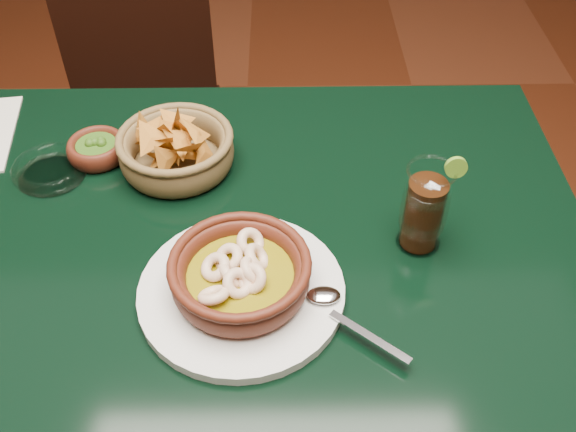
{
  "coord_description": "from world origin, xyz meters",
  "views": [
    {
      "loc": [
        0.13,
        -0.67,
        1.44
      ],
      "look_at": [
        0.14,
        -0.02,
        0.81
      ],
      "focal_mm": 40.0,
      "sensor_mm": 36.0,
      "label": 1
    }
  ],
  "objects_px": {
    "dining_chair": "(149,113)",
    "chip_basket": "(176,150)",
    "cola_drink": "(424,209)",
    "dining_table": "(201,279)",
    "shrimp_plate": "(241,279)"
  },
  "relations": [
    {
      "from": "dining_chair",
      "to": "shrimp_plate",
      "type": "xyz_separation_m",
      "value": [
        0.28,
        -0.82,
        0.31
      ]
    },
    {
      "from": "dining_chair",
      "to": "chip_basket",
      "type": "relative_size",
      "value": 3.88
    },
    {
      "from": "shrimp_plate",
      "to": "chip_basket",
      "type": "xyz_separation_m",
      "value": [
        -0.12,
        0.28,
        0.0
      ]
    },
    {
      "from": "chip_basket",
      "to": "cola_drink",
      "type": "xyz_separation_m",
      "value": [
        0.37,
        -0.18,
        0.03
      ]
    },
    {
      "from": "dining_chair",
      "to": "dining_table",
      "type": "bearing_deg",
      "value": -73.56
    },
    {
      "from": "dining_chair",
      "to": "chip_basket",
      "type": "height_order",
      "value": "same"
    },
    {
      "from": "chip_basket",
      "to": "dining_chair",
      "type": "bearing_deg",
      "value": 107.14
    },
    {
      "from": "shrimp_plate",
      "to": "dining_chair",
      "type": "bearing_deg",
      "value": 109.13
    },
    {
      "from": "dining_table",
      "to": "dining_chair",
      "type": "height_order",
      "value": "dining_chair"
    },
    {
      "from": "dining_chair",
      "to": "chip_basket",
      "type": "bearing_deg",
      "value": -72.86
    },
    {
      "from": "dining_table",
      "to": "cola_drink",
      "type": "bearing_deg",
      "value": -3.01
    },
    {
      "from": "dining_table",
      "to": "shrimp_plate",
      "type": "distance_m",
      "value": 0.19
    },
    {
      "from": "dining_chair",
      "to": "cola_drink",
      "type": "xyz_separation_m",
      "value": [
        0.54,
        -0.72,
        0.34
      ]
    },
    {
      "from": "shrimp_plate",
      "to": "cola_drink",
      "type": "xyz_separation_m",
      "value": [
        0.26,
        0.1,
        0.04
      ]
    },
    {
      "from": "chip_basket",
      "to": "cola_drink",
      "type": "height_order",
      "value": "cola_drink"
    }
  ]
}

